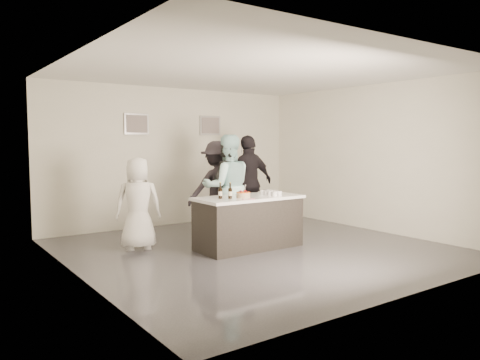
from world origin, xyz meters
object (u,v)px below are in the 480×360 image
(beer_bottle_b, at_px, (230,191))
(person_guest_back, at_px, (218,188))
(person_guest_right, at_px, (249,182))
(person_main_blue, at_px, (227,187))
(cake, at_px, (243,195))
(person_main_black, at_px, (226,190))
(person_guest_left, at_px, (138,203))
(bar_counter, at_px, (249,222))
(beer_bottle_a, at_px, (220,191))

(beer_bottle_b, xyz_separation_m, person_guest_back, (0.68, 1.45, -0.11))
(person_guest_right, distance_m, person_guest_back, 0.82)
(beer_bottle_b, relative_size, person_main_blue, 0.13)
(cake, relative_size, beer_bottle_b, 0.91)
(person_guest_back, bearing_deg, person_main_black, 87.85)
(person_main_blue, bearing_deg, person_guest_right, -129.75)
(cake, distance_m, beer_bottle_b, 0.29)
(person_main_blue, distance_m, person_guest_left, 1.73)
(bar_counter, xyz_separation_m, person_guest_right, (1.05, 1.41, 0.53))
(beer_bottle_b, relative_size, person_guest_right, 0.13)
(person_main_black, xyz_separation_m, person_guest_back, (0.14, 0.52, -0.00))
(beer_bottle_a, bearing_deg, bar_counter, -1.32)
(beer_bottle_a, xyz_separation_m, person_main_blue, (0.70, 0.84, -0.05))
(beer_bottle_b, distance_m, person_guest_left, 1.61)
(person_main_blue, height_order, person_guest_right, person_guest_right)
(cake, distance_m, person_main_blue, 0.99)
(person_guest_left, bearing_deg, person_main_black, -163.34)
(beer_bottle_a, distance_m, person_guest_right, 2.14)
(beer_bottle_a, xyz_separation_m, person_guest_back, (0.80, 1.34, -0.11))
(beer_bottle_a, bearing_deg, cake, -14.08)
(bar_counter, bearing_deg, person_guest_left, 146.94)
(person_guest_right, bearing_deg, person_guest_back, 1.73)
(beer_bottle_b, distance_m, person_guest_back, 1.61)
(bar_counter, relative_size, person_guest_back, 1.01)
(cake, xyz_separation_m, person_guest_right, (1.23, 1.50, 0.05))
(person_guest_back, bearing_deg, person_guest_right, -163.17)
(person_guest_right, xyz_separation_m, person_guest_back, (-0.82, -0.06, -0.06))
(bar_counter, height_order, person_main_black, person_main_black)
(bar_counter, distance_m, person_guest_right, 1.84)
(cake, distance_m, beer_bottle_a, 0.42)
(bar_counter, xyz_separation_m, cake, (-0.17, -0.09, 0.49))
(person_guest_left, height_order, person_guest_right, person_guest_right)
(person_guest_left, bearing_deg, person_guest_back, -146.70)
(beer_bottle_b, bearing_deg, beer_bottle_a, 138.52)
(beer_bottle_a, height_order, beer_bottle_b, same)
(person_guest_left, relative_size, person_guest_back, 0.85)
(person_main_black, relative_size, person_main_blue, 0.94)
(cake, relative_size, person_main_blue, 0.12)
(bar_counter, xyz_separation_m, beer_bottle_b, (-0.45, -0.10, 0.58))
(beer_bottle_b, xyz_separation_m, person_guest_left, (-1.13, 1.12, -0.24))
(cake, height_order, person_guest_right, person_guest_right)
(person_main_blue, distance_m, person_guest_right, 1.08)
(bar_counter, relative_size, person_guest_right, 0.95)
(bar_counter, distance_m, person_main_blue, 1.01)
(cake, relative_size, person_guest_left, 0.15)
(bar_counter, xyz_separation_m, person_guest_back, (0.23, 1.35, 0.47))
(beer_bottle_a, bearing_deg, person_main_black, 51.08)
(cake, relative_size, person_guest_right, 0.12)
(bar_counter, height_order, beer_bottle_a, beer_bottle_a)
(bar_counter, relative_size, person_main_blue, 0.95)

